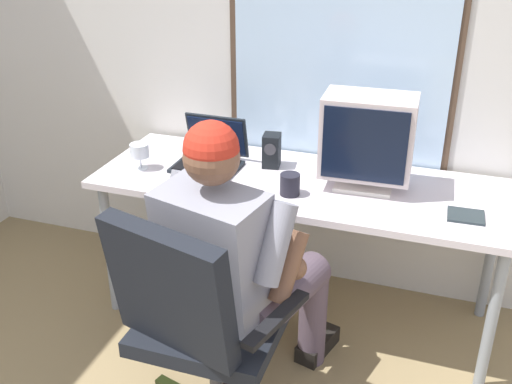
{
  "coord_description": "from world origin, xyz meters",
  "views": [
    {
      "loc": [
        0.47,
        -0.1,
        1.86
      ],
      "look_at": [
        -0.22,
        1.93,
        0.81
      ],
      "focal_mm": 42.9,
      "sensor_mm": 36.0,
      "label": 1
    }
  ],
  "objects_px": {
    "desk": "(301,194)",
    "laptop": "(211,152)",
    "wine_glass": "(140,152)",
    "office_chair": "(195,314)",
    "crt_monitor": "(368,137)",
    "coffee_mug": "(290,184)",
    "person_seated": "(238,257)",
    "cd_case": "(466,216)",
    "desk_speaker": "(272,150)"
  },
  "relations": [
    {
      "from": "desk",
      "to": "laptop",
      "type": "height_order",
      "value": "laptop"
    },
    {
      "from": "wine_glass",
      "to": "office_chair",
      "type": "bearing_deg",
      "value": -51.03
    },
    {
      "from": "crt_monitor",
      "to": "coffee_mug",
      "type": "height_order",
      "value": "crt_monitor"
    },
    {
      "from": "office_chair",
      "to": "person_seated",
      "type": "distance_m",
      "value": 0.28
    },
    {
      "from": "person_seated",
      "to": "wine_glass",
      "type": "bearing_deg",
      "value": 144.21
    },
    {
      "from": "cd_case",
      "to": "wine_glass",
      "type": "bearing_deg",
      "value": 179.63
    },
    {
      "from": "person_seated",
      "to": "wine_glass",
      "type": "relative_size",
      "value": 9.94
    },
    {
      "from": "laptop",
      "to": "office_chair",
      "type": "bearing_deg",
      "value": -71.26
    },
    {
      "from": "coffee_mug",
      "to": "desk_speaker",
      "type": "bearing_deg",
      "value": 122.08
    },
    {
      "from": "laptop",
      "to": "coffee_mug",
      "type": "relative_size",
      "value": 3.29
    },
    {
      "from": "desk",
      "to": "coffee_mug",
      "type": "relative_size",
      "value": 19.89
    },
    {
      "from": "office_chair",
      "to": "desk_speaker",
      "type": "height_order",
      "value": "office_chair"
    },
    {
      "from": "office_chair",
      "to": "wine_glass",
      "type": "xyz_separation_m",
      "value": [
        -0.59,
        0.73,
        0.25
      ]
    },
    {
      "from": "laptop",
      "to": "coffee_mug",
      "type": "xyz_separation_m",
      "value": [
        0.44,
        -0.2,
        -0.01
      ]
    },
    {
      "from": "desk",
      "to": "cd_case",
      "type": "distance_m",
      "value": 0.72
    },
    {
      "from": "desk_speaker",
      "to": "person_seated",
      "type": "bearing_deg",
      "value": -82.65
    },
    {
      "from": "desk_speaker",
      "to": "cd_case",
      "type": "bearing_deg",
      "value": -14.81
    },
    {
      "from": "laptop",
      "to": "cd_case",
      "type": "xyz_separation_m",
      "value": [
        1.16,
        -0.17,
        -0.05
      ]
    },
    {
      "from": "person_seated",
      "to": "coffee_mug",
      "type": "height_order",
      "value": "person_seated"
    },
    {
      "from": "person_seated",
      "to": "desk_speaker",
      "type": "height_order",
      "value": "person_seated"
    },
    {
      "from": "desk_speaker",
      "to": "coffee_mug",
      "type": "relative_size",
      "value": 1.7
    },
    {
      "from": "office_chair",
      "to": "crt_monitor",
      "type": "xyz_separation_m",
      "value": [
        0.42,
        0.87,
        0.39
      ]
    },
    {
      "from": "laptop",
      "to": "desk",
      "type": "bearing_deg",
      "value": -6.73
    },
    {
      "from": "person_seated",
      "to": "desk",
      "type": "bearing_deg",
      "value": 81.65
    },
    {
      "from": "person_seated",
      "to": "laptop",
      "type": "xyz_separation_m",
      "value": [
        -0.37,
        0.63,
        0.13
      ]
    },
    {
      "from": "desk",
      "to": "wine_glass",
      "type": "distance_m",
      "value": 0.76
    },
    {
      "from": "office_chair",
      "to": "desk",
      "type": "bearing_deg",
      "value": 79.97
    },
    {
      "from": "crt_monitor",
      "to": "wine_glass",
      "type": "bearing_deg",
      "value": -172.3
    },
    {
      "from": "desk",
      "to": "desk_speaker",
      "type": "distance_m",
      "value": 0.25
    },
    {
      "from": "office_chair",
      "to": "cd_case",
      "type": "xyz_separation_m",
      "value": [
        0.85,
        0.72,
        0.17
      ]
    },
    {
      "from": "person_seated",
      "to": "coffee_mug",
      "type": "relative_size",
      "value": 13.08
    },
    {
      "from": "office_chair",
      "to": "person_seated",
      "type": "xyz_separation_m",
      "value": [
        0.06,
        0.26,
        0.09
      ]
    },
    {
      "from": "desk",
      "to": "coffee_mug",
      "type": "xyz_separation_m",
      "value": [
        -0.01,
        -0.15,
        0.11
      ]
    },
    {
      "from": "desk",
      "to": "person_seated",
      "type": "distance_m",
      "value": 0.59
    },
    {
      "from": "desk",
      "to": "person_seated",
      "type": "bearing_deg",
      "value": -98.35
    },
    {
      "from": "office_chair",
      "to": "desk_speaker",
      "type": "relative_size",
      "value": 6.02
    },
    {
      "from": "crt_monitor",
      "to": "cd_case",
      "type": "relative_size",
      "value": 2.8
    },
    {
      "from": "crt_monitor",
      "to": "laptop",
      "type": "xyz_separation_m",
      "value": [
        -0.73,
        0.02,
        -0.17
      ]
    },
    {
      "from": "person_seated",
      "to": "desk_speaker",
      "type": "bearing_deg",
      "value": 97.35
    },
    {
      "from": "crt_monitor",
      "to": "cd_case",
      "type": "xyz_separation_m",
      "value": [
        0.43,
        -0.15,
        -0.22
      ]
    },
    {
      "from": "desk_speaker",
      "to": "coffee_mug",
      "type": "xyz_separation_m",
      "value": [
        0.16,
        -0.26,
        -0.03
      ]
    },
    {
      "from": "laptop",
      "to": "cd_case",
      "type": "bearing_deg",
      "value": -8.36
    },
    {
      "from": "office_chair",
      "to": "coffee_mug",
      "type": "relative_size",
      "value": 10.21
    },
    {
      "from": "desk",
      "to": "wine_glass",
      "type": "bearing_deg",
      "value": -171.76
    },
    {
      "from": "person_seated",
      "to": "desk_speaker",
      "type": "xyz_separation_m",
      "value": [
        -0.09,
        0.7,
        0.15
      ]
    },
    {
      "from": "office_chair",
      "to": "desk_speaker",
      "type": "bearing_deg",
      "value": 91.59
    },
    {
      "from": "wine_glass",
      "to": "desk",
      "type": "bearing_deg",
      "value": 8.24
    },
    {
      "from": "desk",
      "to": "office_chair",
      "type": "bearing_deg",
      "value": -100.03
    },
    {
      "from": "desk_speaker",
      "to": "wine_glass",
      "type": "bearing_deg",
      "value": -158.47
    },
    {
      "from": "person_seated",
      "to": "office_chair",
      "type": "bearing_deg",
      "value": -103.72
    }
  ]
}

